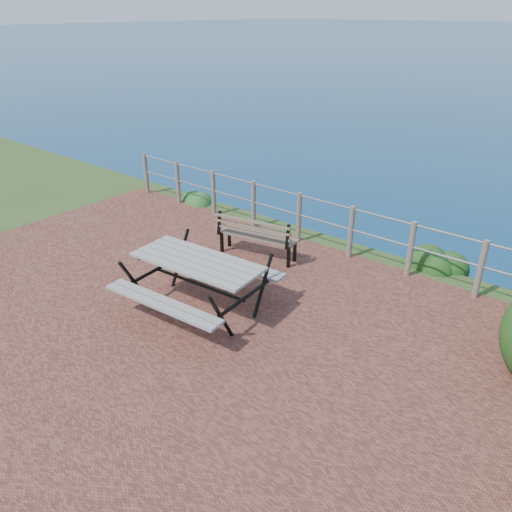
{
  "coord_description": "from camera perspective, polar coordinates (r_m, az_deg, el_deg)",
  "views": [
    {
      "loc": [
        5.07,
        -4.22,
        4.18
      ],
      "look_at": [
        0.72,
        1.14,
        0.75
      ],
      "focal_mm": 35.0,
      "sensor_mm": 36.0,
      "label": 1
    }
  ],
  "objects": [
    {
      "name": "ground",
      "position": [
        7.81,
        -9.45,
        -6.34
      ],
      "size": [
        10.0,
        7.0,
        0.12
      ],
      "primitive_type": "cube",
      "color": "brown",
      "rests_on": "ground"
    },
    {
      "name": "safety_railing",
      "position": [
        9.8,
        4.94,
        4.73
      ],
      "size": [
        9.4,
        0.1,
        1.0
      ],
      "color": "#6B5B4C",
      "rests_on": "ground"
    },
    {
      "name": "picnic_table",
      "position": [
        7.54,
        -6.63,
        -2.65
      ],
      "size": [
        2.05,
        1.73,
        0.84
      ],
      "rotation": [
        0.0,
        0.0,
        0.08
      ],
      "color": "gray",
      "rests_on": "ground"
    },
    {
      "name": "park_bench",
      "position": [
        9.12,
        0.19,
        3.03
      ],
      "size": [
        1.54,
        0.66,
        0.84
      ],
      "rotation": [
        0.0,
        0.0,
        0.2
      ],
      "color": "brown",
      "rests_on": "ground"
    },
    {
      "name": "shrub_lip_west",
      "position": [
        12.15,
        -7.1,
        6.1
      ],
      "size": [
        0.66,
        0.66,
        0.35
      ],
      "primitive_type": "ellipsoid",
      "color": "#275A22",
      "rests_on": "ground"
    },
    {
      "name": "shrub_lip_east",
      "position": [
        9.68,
        20.44,
        -0.94
      ],
      "size": [
        0.86,
        0.86,
        0.64
      ],
      "primitive_type": "ellipsoid",
      "color": "#174114",
      "rests_on": "ground"
    }
  ]
}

